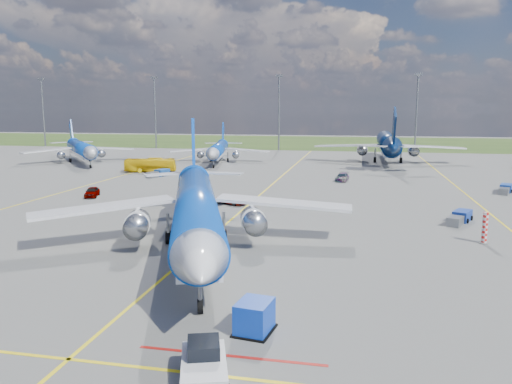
% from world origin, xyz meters
% --- Properties ---
extents(ground, '(400.00, 400.00, 0.00)m').
position_xyz_m(ground, '(0.00, 0.00, 0.00)').
color(ground, '#5C5C59').
rests_on(ground, ground).
extents(grass_strip, '(400.00, 80.00, 0.01)m').
position_xyz_m(grass_strip, '(0.00, 150.00, 0.00)').
color(grass_strip, '#2D4719').
rests_on(grass_strip, ground).
extents(taxiway_lines, '(60.25, 160.00, 0.02)m').
position_xyz_m(taxiway_lines, '(0.17, 27.70, 0.01)').
color(taxiway_lines, yellow).
rests_on(taxiway_lines, ground).
extents(floodlight_masts, '(202.20, 0.50, 22.70)m').
position_xyz_m(floodlight_masts, '(10.00, 110.00, 12.56)').
color(floodlight_masts, slate).
rests_on(floodlight_masts, ground).
extents(warning_post, '(0.50, 0.50, 3.00)m').
position_xyz_m(warning_post, '(26.00, 8.00, 1.50)').
color(warning_post, red).
rests_on(warning_post, ground).
extents(bg_jet_nw, '(44.64, 45.92, 9.57)m').
position_xyz_m(bg_jet_nw, '(-49.73, 65.03, 0.00)').
color(bg_jet_nw, '#0C44AF').
rests_on(bg_jet_nw, ground).
extents(bg_jet_nnw, '(31.45, 37.86, 8.83)m').
position_xyz_m(bg_jet_nnw, '(-18.38, 72.11, 0.00)').
color(bg_jet_nnw, '#0C44AF').
rests_on(bg_jet_nnw, ground).
extents(bg_jet_n, '(36.77, 48.21, 12.61)m').
position_xyz_m(bg_jet_n, '(20.91, 83.37, 0.00)').
color(bg_jet_n, '#081D45').
rests_on(bg_jet_n, ground).
extents(main_airliner, '(44.47, 50.68, 11.11)m').
position_xyz_m(main_airliner, '(0.12, 0.24, 0.00)').
color(main_airliner, '#0C44AF').
rests_on(main_airliner, ground).
extents(pushback_tug, '(3.18, 5.60, 1.87)m').
position_xyz_m(pushback_tug, '(7.42, -20.70, 0.75)').
color(pushback_tug, silver).
rests_on(pushback_tug, ground).
extents(uld_container, '(2.12, 2.50, 1.81)m').
position_xyz_m(uld_container, '(8.61, -14.94, 0.91)').
color(uld_container, '#0D36B6').
rests_on(uld_container, ground).
extents(apron_bus, '(10.44, 5.00, 2.83)m').
position_xyz_m(apron_bus, '(-26.92, 52.23, 1.42)').
color(apron_bus, yellow).
rests_on(apron_bus, ground).
extents(service_car_a, '(2.95, 4.55, 1.44)m').
position_xyz_m(service_car_a, '(-23.48, 23.63, 0.72)').
color(service_car_a, '#999999').
rests_on(service_car_a, ground).
extents(service_car_b, '(4.93, 3.98, 1.25)m').
position_xyz_m(service_car_b, '(-2.26, 22.17, 0.62)').
color(service_car_b, '#999999').
rests_on(service_car_b, ground).
extents(service_car_c, '(2.56, 4.98, 1.38)m').
position_xyz_m(service_car_c, '(11.41, 47.11, 0.69)').
color(service_car_c, '#999999').
rests_on(service_car_c, ground).
extents(baggage_tug_w, '(3.58, 5.52, 1.22)m').
position_xyz_m(baggage_tug_w, '(25.43, 16.78, 0.57)').
color(baggage_tug_w, navy).
rests_on(baggage_tug_w, ground).
extents(baggage_tug_c, '(2.91, 5.72, 1.24)m').
position_xyz_m(baggage_tug_c, '(-22.69, 46.38, 0.58)').
color(baggage_tug_c, navy).
rests_on(baggage_tug_c, ground).
extents(baggage_tug_e, '(3.25, 5.53, 1.21)m').
position_xyz_m(baggage_tug_e, '(36.08, 39.48, 0.56)').
color(baggage_tug_e, '#1A43A0').
rests_on(baggage_tug_e, ground).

